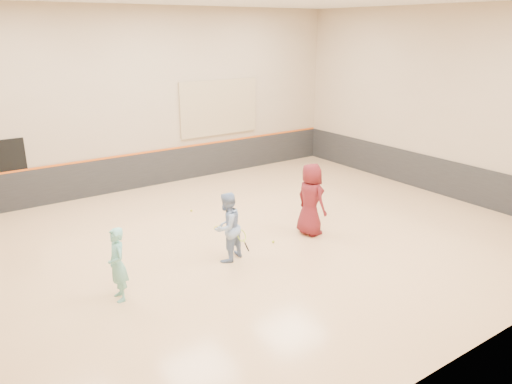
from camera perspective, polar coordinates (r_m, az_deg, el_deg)
room at (r=12.69m, az=-1.08°, el=-2.37°), size 15.04×12.04×6.22m
wainscot_back at (r=17.79m, az=-11.89°, el=2.59°), size 14.90×0.04×1.20m
wainscot_right at (r=17.82m, az=19.28°, el=1.97°), size 0.04×11.90×1.20m
accent_stripe at (r=17.63m, az=-12.01°, el=4.52°), size 14.90×0.03×0.06m
acoustic_panel at (r=18.62m, az=-4.24°, el=9.61°), size 3.20×0.08×2.00m
doorway at (r=16.53m, az=-26.43°, el=1.64°), size 1.10×0.05×2.20m
girl at (r=10.47m, az=-15.55°, el=-7.98°), size 0.41×0.59×1.55m
instructor at (r=11.74m, az=-3.32°, el=-4.02°), size 0.99×0.89×1.68m
young_man at (r=13.25m, az=6.29°, el=-0.84°), size 0.65×0.97×1.95m
held_racket at (r=11.82m, az=-1.66°, el=-4.99°), size 0.36×0.36×0.61m
spare_racket at (r=13.86m, az=-4.29°, el=-3.99°), size 0.61×0.61×0.10m
ball_under_racket at (r=12.94m, az=1.98°, el=-5.69°), size 0.07×0.07×0.07m
ball_in_hand at (r=13.12m, az=7.01°, el=0.42°), size 0.07×0.07×0.07m
ball_beside_spare at (r=15.20m, az=-7.40°, el=-2.11°), size 0.07×0.07×0.07m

